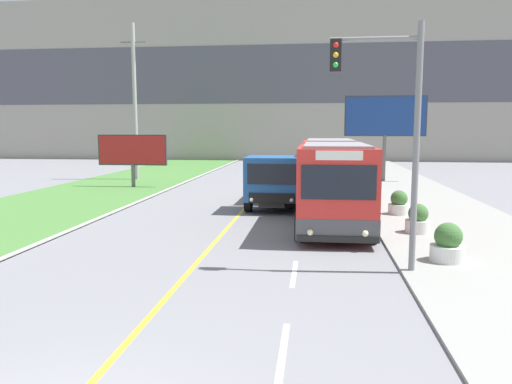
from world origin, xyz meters
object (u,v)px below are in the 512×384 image
planter_round_second (418,220)px  planter_round_near (448,244)px  car_distant (324,164)px  dump_truck (275,182)px  utility_pole_far (135,102)px  billboard_small (132,151)px  planter_round_third (399,204)px  city_bus (332,178)px  traffic_light_mast (392,117)px  billboard_large (385,118)px

planter_round_second → planter_round_near: bearing=-89.2°
car_distant → planter_round_near: (2.92, -28.68, -0.14)m
dump_truck → planter_round_second: dump_truck is taller
dump_truck → utility_pole_far: utility_pole_far is taller
dump_truck → utility_pole_far: size_ratio=0.59×
billboard_small → planter_round_near: 22.35m
planter_round_second → utility_pole_far: bearing=134.0°
planter_round_near → billboard_small: bearing=132.8°
car_distant → planter_round_third: size_ratio=4.18×
city_bus → utility_pole_far: (-13.58, 13.54, 3.97)m
traffic_light_mast → planter_round_third: size_ratio=6.17×
city_bus → planter_round_third: 3.09m
dump_truck → planter_round_second: bearing=-43.5°
city_bus → billboard_small: size_ratio=2.87×
traffic_light_mast → car_distant: bearing=92.2°
billboard_small → planter_round_third: size_ratio=4.31×
billboard_small → planter_round_near: bearing=-47.2°
city_bus → car_distant: (0.05, 21.33, -0.93)m
dump_truck → billboard_large: bearing=61.8°
dump_truck → billboard_small: 12.17m
city_bus → traffic_light_mast: size_ratio=2.00×
dump_truck → utility_pole_far: 16.81m
dump_truck → planter_round_third: dump_truck is taller
traffic_light_mast → planter_round_second: (1.72, 4.85, -3.49)m
car_distant → billboard_large: billboard_large is taller
traffic_light_mast → planter_round_near: 4.03m
utility_pole_far → billboard_small: size_ratio=2.50×
car_distant → billboard_large: 9.23m
planter_round_near → planter_round_third: size_ratio=1.05×
traffic_light_mast → billboard_large: (2.83, 22.26, 0.38)m
billboard_large → planter_round_third: (-1.15, -13.61, -3.87)m
traffic_light_mast → planter_round_second: size_ratio=6.16×
billboard_large → planter_round_near: 21.59m
city_bus → car_distant: bearing=89.9°
planter_round_third → car_distant: bearing=97.6°
city_bus → planter_round_second: 4.72m
planter_round_third → dump_truck: bearing=165.8°
dump_truck → car_distant: (2.58, 19.69, -0.57)m
utility_pole_far → traffic_light_mast: size_ratio=1.75×
billboard_small → planter_round_second: size_ratio=4.31×
billboard_large → billboard_small: (-16.19, -4.87, -2.11)m
traffic_light_mast → billboard_small: (-13.36, 17.39, -1.72)m
dump_truck → billboard_large: size_ratio=1.10×
car_distant → billboard_small: billboard_small is taller
city_bus → billboard_small: bearing=143.5°
billboard_small → planter_round_near: (15.14, -16.35, -1.74)m
city_bus → planter_round_near: bearing=-68.0°
dump_truck → billboard_small: (-9.63, 7.37, 1.03)m
traffic_light_mast → planter_round_near: (1.77, 1.04, -3.47)m
traffic_light_mast → billboard_small: traffic_light_mast is taller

